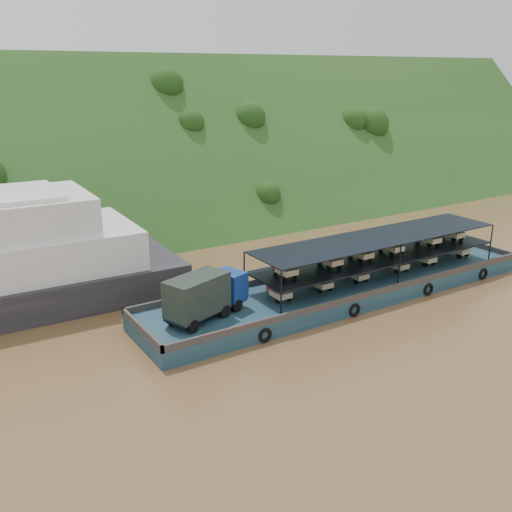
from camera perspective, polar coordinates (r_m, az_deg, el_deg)
ground at (r=46.42m, az=4.08°, el=-4.32°), size 160.00×160.00×0.00m
hillside at (r=77.02m, az=-11.95°, el=4.43°), size 140.00×39.60×39.60m
cargo_barge at (r=46.41m, az=7.99°, el=-2.99°), size 35.00×7.18×4.54m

